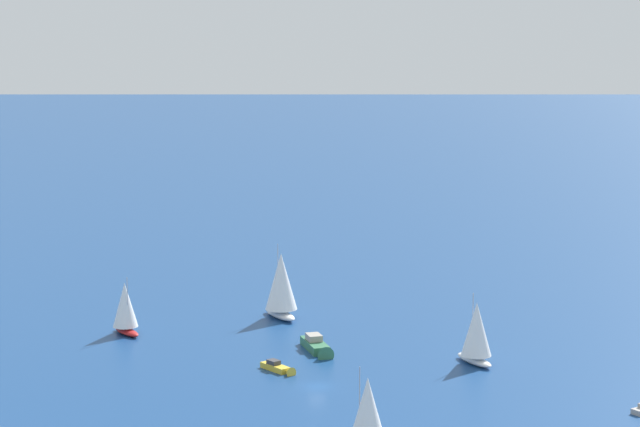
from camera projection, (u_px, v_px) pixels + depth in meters
ground_plane at (317, 387)px, 179.88m from camera, size 2000.00×2000.00×0.00m
sailboat_near_centre at (125, 308)px, 210.29m from camera, size 6.83×7.52×10.26m
sailboat_far_port at (367, 415)px, 150.52m from camera, size 8.93×5.97×11.10m
sailboat_far_stbd at (476, 333)px, 191.10m from camera, size 6.92×8.74×11.31m
motorboat_inshore at (279, 368)px, 187.69m from camera, size 6.11×6.19×2.01m
motorboat_outer_ring_a at (317, 347)px, 199.12m from camera, size 6.52×11.16×3.16m
sailboat_outer_ring_b at (281, 285)px, 221.47m from camera, size 8.46×10.54×13.71m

